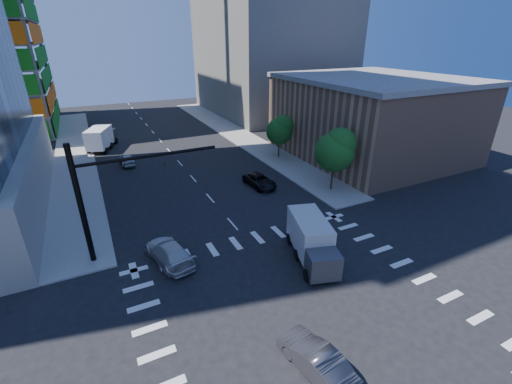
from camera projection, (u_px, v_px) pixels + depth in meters
ground at (309, 312)px, 20.99m from camera, size 160.00×160.00×0.00m
road_markings at (309, 312)px, 20.99m from camera, size 20.00×20.00×0.01m
sidewalk_ne at (236, 134)px, 58.57m from camera, size 5.00×60.00×0.15m
sidewalk_nw at (74, 155)px, 48.44m from camera, size 5.00×60.00×0.15m
commercial_building at (371, 117)px, 46.80m from camera, size 20.50×22.50×10.60m
bg_building_ne at (270, 43)px, 70.83m from camera, size 24.00×30.00×28.00m
signal_mast_nw at (102, 191)px, 24.01m from camera, size 10.20×0.40×9.00m
tree_south at (336, 149)px, 35.46m from camera, size 4.16×4.16×6.82m
tree_north at (280, 130)px, 45.64m from camera, size 3.54×3.52×5.78m
car_nb_far at (260, 181)px, 38.21m from camera, size 2.61×4.92×1.32m
car_sb_near at (169, 252)px, 25.40m from camera, size 3.21×5.67×1.55m
car_sb_mid at (127, 160)px, 44.61m from camera, size 1.77×4.04×1.36m
car_sb_cross at (316, 359)px, 17.03m from camera, size 2.25×4.74×1.50m
box_truck_near at (313, 245)px, 25.28m from camera, size 4.06×6.29×3.05m
box_truck_far at (102, 139)px, 50.75m from camera, size 4.81×6.82×3.29m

